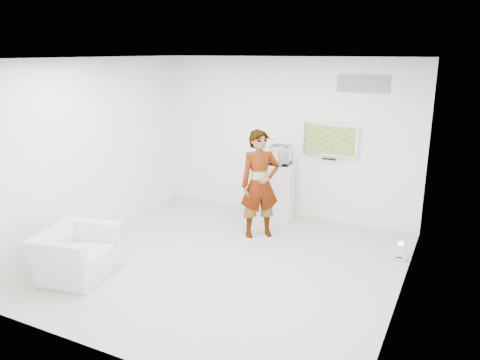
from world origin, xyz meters
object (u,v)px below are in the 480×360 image
at_px(armchair, 76,253).
at_px(pedestal, 280,192).
at_px(tv, 331,140).
at_px(person, 260,184).
at_px(floor_uplight, 400,251).

relative_size(armchair, pedestal, 0.99).
height_order(tv, pedestal, tv).
bearing_deg(person, pedestal, 50.81).
distance_m(tv, pedestal, 1.35).
xyz_separation_m(tv, pedestal, (-0.84, -0.29, -1.02)).
xyz_separation_m(person, pedestal, (0.00, 0.94, -0.39)).
bearing_deg(tv, pedestal, -161.24).
bearing_deg(tv, armchair, -124.05).
xyz_separation_m(tv, person, (-0.84, -1.23, -0.63)).
bearing_deg(person, armchair, -162.96).
bearing_deg(pedestal, person, -90.09).
relative_size(person, floor_uplight, 6.23).
distance_m(tv, floor_uplight, 2.37).
distance_m(tv, armchair, 4.70).
bearing_deg(person, floor_uplight, -37.99).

